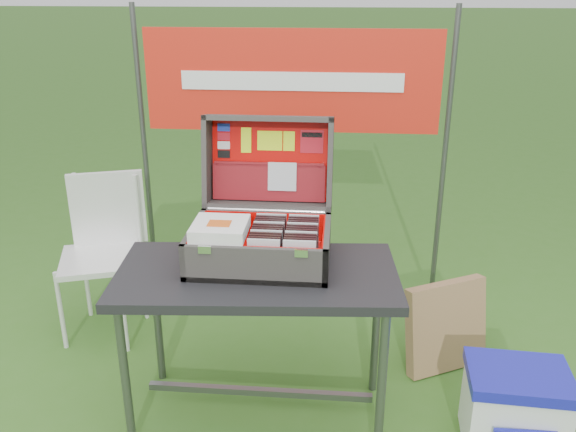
# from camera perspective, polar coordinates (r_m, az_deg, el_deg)

# --- Properties ---
(ground) EXTENTS (80.00, 80.00, 0.00)m
(ground) POSITION_cam_1_polar(r_m,az_deg,el_deg) (2.88, -1.62, -17.75)
(ground) COLOR #376920
(ground) RESTS_ON ground
(table) EXTENTS (1.18, 0.65, 0.71)m
(table) POSITION_cam_1_polar(r_m,az_deg,el_deg) (2.66, -2.78, -12.05)
(table) COLOR black
(table) RESTS_ON ground
(table_top) EXTENTS (1.18, 0.65, 0.04)m
(table_top) POSITION_cam_1_polar(r_m,az_deg,el_deg) (2.49, -2.92, -5.58)
(table_top) COLOR black
(table_top) RESTS_ON ground
(table_leg_fl) EXTENTS (0.04, 0.04, 0.67)m
(table_leg_fl) POSITION_cam_1_polar(r_m,az_deg,el_deg) (2.60, -15.01, -14.20)
(table_leg_fl) COLOR #59595B
(table_leg_fl) RESTS_ON ground
(table_leg_fr) EXTENTS (0.04, 0.04, 0.67)m
(table_leg_fr) POSITION_cam_1_polar(r_m,az_deg,el_deg) (2.47, 8.73, -15.76)
(table_leg_fr) COLOR #59595B
(table_leg_fr) RESTS_ON ground
(table_leg_bl) EXTENTS (0.04, 0.04, 0.67)m
(table_leg_bl) POSITION_cam_1_polar(r_m,az_deg,el_deg) (2.96, -12.14, -9.25)
(table_leg_bl) COLOR #59595B
(table_leg_bl) RESTS_ON ground
(table_leg_br) EXTENTS (0.04, 0.04, 0.67)m
(table_leg_br) POSITION_cam_1_polar(r_m,az_deg,el_deg) (2.84, 8.24, -10.29)
(table_leg_br) COLOR #59595B
(table_leg_br) RESTS_ON ground
(table_brace) EXTENTS (0.99, 0.03, 0.03)m
(table_brace) POSITION_cam_1_polar(r_m,az_deg,el_deg) (2.79, -2.70, -16.09)
(table_brace) COLOR #59595B
(table_brace) RESTS_ON ground
(suitcase) EXTENTS (0.57, 0.57, 0.54)m
(suitcase) POSITION_cam_1_polar(r_m,az_deg,el_deg) (2.50, -2.53, 1.86)
(suitcase) COLOR #494643
(suitcase) RESTS_ON table
(suitcase_base_bottom) EXTENTS (0.57, 0.41, 0.02)m
(suitcase_base_bottom) POSITION_cam_1_polar(r_m,az_deg,el_deg) (2.55, -2.61, -4.11)
(suitcase_base_bottom) COLOR #494643
(suitcase_base_bottom) RESTS_ON table_top
(suitcase_base_wall_front) EXTENTS (0.57, 0.02, 0.15)m
(suitcase_base_wall_front) POSITION_cam_1_polar(r_m,az_deg,el_deg) (2.35, -3.25, -4.69)
(suitcase_base_wall_front) COLOR #494643
(suitcase_base_wall_front) RESTS_ON table_top
(suitcase_base_wall_back) EXTENTS (0.57, 0.02, 0.15)m
(suitcase_base_wall_back) POSITION_cam_1_polar(r_m,az_deg,el_deg) (2.70, -2.09, -1.09)
(suitcase_base_wall_back) COLOR #494643
(suitcase_base_wall_back) RESTS_ON table_top
(suitcase_base_wall_left) EXTENTS (0.02, 0.41, 0.15)m
(suitcase_base_wall_left) POSITION_cam_1_polar(r_m,az_deg,el_deg) (2.57, -8.74, -2.51)
(suitcase_base_wall_left) COLOR #494643
(suitcase_base_wall_left) RESTS_ON table_top
(suitcase_base_wall_right) EXTENTS (0.02, 0.41, 0.15)m
(suitcase_base_wall_right) POSITION_cam_1_polar(r_m,az_deg,el_deg) (2.50, 3.65, -2.99)
(suitcase_base_wall_right) COLOR #494643
(suitcase_base_wall_right) RESTS_ON table_top
(suitcase_liner_floor) EXTENTS (0.53, 0.36, 0.01)m
(suitcase_liner_floor) POSITION_cam_1_polar(r_m,az_deg,el_deg) (2.54, -2.61, -3.82)
(suitcase_liner_floor) COLOR #F20704
(suitcase_liner_floor) RESTS_ON suitcase_base_bottom
(suitcase_latch_left) EXTENTS (0.05, 0.01, 0.03)m
(suitcase_latch_left) POSITION_cam_1_polar(r_m,az_deg,el_deg) (2.34, -7.81, -3.13)
(suitcase_latch_left) COLOR silver
(suitcase_latch_left) RESTS_ON suitcase_base_wall_front
(suitcase_latch_right) EXTENTS (0.05, 0.01, 0.03)m
(suitcase_latch_right) POSITION_cam_1_polar(r_m,az_deg,el_deg) (2.29, 1.25, -3.50)
(suitcase_latch_right) COLOR silver
(suitcase_latch_right) RESTS_ON suitcase_base_wall_front
(suitcase_hinge) EXTENTS (0.52, 0.02, 0.02)m
(suitcase_hinge) POSITION_cam_1_polar(r_m,az_deg,el_deg) (2.68, -2.08, 0.52)
(suitcase_hinge) COLOR silver
(suitcase_hinge) RESTS_ON suitcase_base_wall_back
(suitcase_lid_back) EXTENTS (0.57, 0.10, 0.41)m
(suitcase_lid_back) POSITION_cam_1_polar(r_m,az_deg,el_deg) (2.79, -1.69, 5.19)
(suitcase_lid_back) COLOR #494643
(suitcase_lid_back) RESTS_ON suitcase_base_wall_back
(suitcase_lid_rim_far) EXTENTS (0.57, 0.16, 0.05)m
(suitcase_lid_rim_far) POSITION_cam_1_polar(r_m,az_deg,el_deg) (2.71, -1.80, 9.13)
(suitcase_lid_rim_far) COLOR #494643
(suitcase_lid_rim_far) RESTS_ON suitcase_lid_back
(suitcase_lid_rim_near) EXTENTS (0.57, 0.16, 0.05)m
(suitcase_lid_rim_near) POSITION_cam_1_polar(r_m,az_deg,el_deg) (2.75, -1.89, 1.04)
(suitcase_lid_rim_near) COLOR #494643
(suitcase_lid_rim_near) RESTS_ON suitcase_lid_back
(suitcase_lid_rim_left) EXTENTS (0.02, 0.23, 0.43)m
(suitcase_lid_rim_left) POSITION_cam_1_polar(r_m,az_deg,el_deg) (2.77, -7.54, 5.16)
(suitcase_lid_rim_left) COLOR #494643
(suitcase_lid_rim_left) RESTS_ON suitcase_lid_back
(suitcase_lid_rim_right) EXTENTS (0.02, 0.23, 0.43)m
(suitcase_lid_rim_right) POSITION_cam_1_polar(r_m,az_deg,el_deg) (2.71, 3.98, 4.90)
(suitcase_lid_rim_right) COLOR #494643
(suitcase_lid_rim_right) RESTS_ON suitcase_lid_back
(suitcase_lid_liner) EXTENTS (0.52, 0.07, 0.36)m
(suitcase_lid_liner) POSITION_cam_1_polar(r_m,az_deg,el_deg) (2.78, -1.72, 5.16)
(suitcase_lid_liner) COLOR #F20704
(suitcase_lid_liner) RESTS_ON suitcase_lid_back
(suitcase_liner_wall_front) EXTENTS (0.53, 0.01, 0.13)m
(suitcase_liner_wall_front) POSITION_cam_1_polar(r_m,az_deg,el_deg) (2.36, -3.21, -4.30)
(suitcase_liner_wall_front) COLOR #F20704
(suitcase_liner_wall_front) RESTS_ON suitcase_base_bottom
(suitcase_liner_wall_back) EXTENTS (0.53, 0.01, 0.13)m
(suitcase_liner_wall_back) POSITION_cam_1_polar(r_m,az_deg,el_deg) (2.68, -2.13, -0.98)
(suitcase_liner_wall_back) COLOR #F20704
(suitcase_liner_wall_back) RESTS_ON suitcase_base_bottom
(suitcase_liner_wall_left) EXTENTS (0.01, 0.36, 0.13)m
(suitcase_liner_wall_left) POSITION_cam_1_polar(r_m,az_deg,el_deg) (2.56, -8.44, -2.30)
(suitcase_liner_wall_left) COLOR #F20704
(suitcase_liner_wall_left) RESTS_ON suitcase_base_bottom
(suitcase_liner_wall_right) EXTENTS (0.01, 0.36, 0.13)m
(suitcase_liner_wall_right) POSITION_cam_1_polar(r_m,az_deg,el_deg) (2.50, 3.33, -2.75)
(suitcase_liner_wall_right) COLOR #F20704
(suitcase_liner_wall_right) RESTS_ON suitcase_base_bottom
(suitcase_lid_pocket) EXTENTS (0.51, 0.06, 0.17)m
(suitcase_lid_pocket) POSITION_cam_1_polar(r_m,az_deg,el_deg) (2.77, -1.79, 3.16)
(suitcase_lid_pocket) COLOR maroon
(suitcase_lid_pocket) RESTS_ON suitcase_lid_liner
(suitcase_pocket_edge) EXTENTS (0.50, 0.02, 0.02)m
(suitcase_pocket_edge) POSITION_cam_1_polar(r_m,az_deg,el_deg) (2.75, -1.78, 4.83)
(suitcase_pocket_edge) COLOR maroon
(suitcase_pocket_edge) RESTS_ON suitcase_lid_pocket
(suitcase_pocket_cd) EXTENTS (0.13, 0.03, 0.13)m
(suitcase_pocket_cd) POSITION_cam_1_polar(r_m,az_deg,el_deg) (2.74, -0.55, 3.71)
(suitcase_pocket_cd) COLOR silver
(suitcase_pocket_cd) RESTS_ON suitcase_lid_pocket
(lid_sticker_cc_a) EXTENTS (0.06, 0.01, 0.03)m
(lid_sticker_cc_a) POSITION_cam_1_polar(r_m,az_deg,el_deg) (2.79, -6.03, 8.24)
(lid_sticker_cc_a) COLOR #1933B2
(lid_sticker_cc_a) RESTS_ON suitcase_lid_liner
(lid_sticker_cc_b) EXTENTS (0.06, 0.01, 0.03)m
(lid_sticker_cc_b) POSITION_cam_1_polar(r_m,az_deg,el_deg) (2.79, -6.03, 7.42)
(lid_sticker_cc_b) COLOR red
(lid_sticker_cc_b) RESTS_ON suitcase_lid_liner
(lid_sticker_cc_c) EXTENTS (0.06, 0.01, 0.03)m
(lid_sticker_cc_c) POSITION_cam_1_polar(r_m,az_deg,el_deg) (2.80, -6.03, 6.60)
(lid_sticker_cc_c) COLOR white
(lid_sticker_cc_c) RESTS_ON suitcase_lid_liner
(lid_sticker_cc_d) EXTENTS (0.06, 0.01, 0.03)m
(lid_sticker_cc_d) POSITION_cam_1_polar(r_m,az_deg,el_deg) (2.80, -6.02, 5.79)
(lid_sticker_cc_d) COLOR black
(lid_sticker_cc_d) RESTS_ON suitcase_lid_liner
(lid_card_neon_tall) EXTENTS (0.05, 0.02, 0.11)m
(lid_card_neon_tall) POSITION_cam_1_polar(r_m,az_deg,el_deg) (2.78, -3.94, 7.09)
(lid_card_neon_tall) COLOR #D9FD16
(lid_card_neon_tall) RESTS_ON suitcase_lid_liner
(lid_card_neon_main) EXTENTS (0.11, 0.02, 0.09)m
(lid_card_neon_main) POSITION_cam_1_polar(r_m,az_deg,el_deg) (2.76, -1.71, 7.06)
(lid_card_neon_main) COLOR #D9FD16
(lid_card_neon_main) RESTS_ON suitcase_lid_liner
(lid_card_neon_small) EXTENTS (0.05, 0.02, 0.09)m
(lid_card_neon_small) POSITION_cam_1_polar(r_m,az_deg,el_deg) (2.75, 0.10, 7.02)
(lid_card_neon_small) COLOR #D9FD16
(lid_card_neon_small) RESTS_ON suitcase_lid_liner
(lid_sticker_band) EXTENTS (0.10, 0.02, 0.10)m
(lid_sticker_band) POSITION_cam_1_polar(r_m,az_deg,el_deg) (2.75, 2.24, 6.97)
(lid_sticker_band) COLOR red
(lid_sticker_band) RESTS_ON suitcase_lid_liner
(lid_sticker_band_bar) EXTENTS (0.09, 0.01, 0.02)m
(lid_sticker_band_bar) POSITION_cam_1_polar(r_m,az_deg,el_deg) (2.75, 2.26, 7.59)
(lid_sticker_band_bar) COLOR black
(lid_sticker_band_bar) RESTS_ON suitcase_lid_liner
(cd_left_0) EXTENTS (0.13, 0.01, 0.15)m
(cd_left_0) POSITION_cam_1_polar(r_m,az_deg,el_deg) (2.36, -2.28, -3.82)
(cd_left_0) COLOR silver
(cd_left_0) RESTS_ON suitcase_liner_floor
(cd_left_1) EXTENTS (0.13, 0.01, 0.15)m
(cd_left_1) POSITION_cam_1_polar(r_m,az_deg,el_deg) (2.38, -2.21, -3.59)
(cd_left_1) COLOR black
(cd_left_1) RESTS_ON suitcase_liner_floor
(cd_left_2) EXTENTS (0.13, 0.01, 0.15)m
(cd_left_2) POSITION_cam_1_polar(r_m,az_deg,el_deg) (2.41, -2.14, -3.36)
(cd_left_2) COLOR black
(cd_left_2) RESTS_ON suitcase_liner_floor
(cd_left_3) EXTENTS (0.13, 0.01, 0.15)m
(cd_left_3) POSITION_cam_1_polar(r_m,az_deg,el_deg) (2.43, -2.08, -3.14)
(cd_left_3) COLOR black
(cd_left_3) RESTS_ON suitcase_liner_floor
(cd_left_4) EXTENTS (0.13, 0.01, 0.15)m
(cd_left_4) POSITION_cam_1_polar(r_m,az_deg,el_deg) (2.45, -2.01, -2.92)
(cd_left_4) COLOR silver
(cd_left_4) RESTS_ON suitcase_liner_floor
(cd_left_5) EXTENTS (0.13, 0.01, 0.15)m
(cd_left_5) POSITION_cam_1_polar(r_m,az_deg,el_deg) (2.47, -1.95, -2.70)
(cd_left_5) COLOR black
(cd_left_5) RESTS_ON suitcase_liner_floor
(cd_left_6) EXTENTS (0.13, 0.01, 0.15)m
(cd_left_6) POSITION_cam_1_polar(r_m,az_deg,el_deg) (2.49, -1.89, -2.49)
(cd_left_6) COLOR black
(cd_left_6) RESTS_ON suitcase_liner_floor
(cd_left_7) EXTENTS (0.13, 0.01, 0.15)m
(cd_left_7) POSITION_cam_1_polar(r_m,az_deg,el_deg) (2.51, -1.83, -2.28)
(cd_left_7) COLOR black
(cd_left_7) RESTS_ON suitcase_liner_floor
(cd_left_8) EXTENTS (0.13, 0.01, 0.15)m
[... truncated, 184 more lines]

